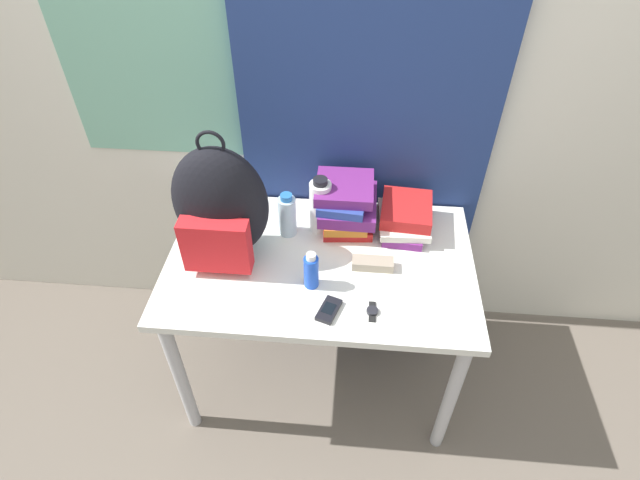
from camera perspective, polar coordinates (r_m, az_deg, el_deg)
The scene contains 13 objects.
ground_plane at distance 2.25m, azimuth -0.85°, elevation -22.22°, with size 12.00×12.00×0.00m, color #665B51.
wall_back at distance 1.92m, azimuth 1.07°, elevation 18.54°, with size 6.00×0.06×2.50m.
curtain_blue at distance 1.87m, azimuth 5.65°, elevation 17.60°, with size 0.97×0.04×2.50m.
desk at distance 1.92m, azimuth 0.00°, elevation -4.29°, with size 1.14×0.72×0.73m.
backpack at distance 1.77m, azimuth -11.34°, elevation 3.68°, with size 0.34×0.25×0.51m.
book_stack_left at distance 1.94m, azimuth 2.98°, elevation 4.14°, with size 0.24×0.27×0.20m.
book_stack_center at distance 1.98m, azimuth 9.67°, elevation 2.64°, with size 0.21×0.26×0.11m.
water_bottle at distance 1.91m, azimuth -3.76°, elevation 2.83°, with size 0.07×0.07×0.19m.
sports_bottle at distance 1.91m, azimuth 0.04°, elevation 3.94°, with size 0.08×0.08×0.24m.
sunscreen_bottle at distance 1.72m, azimuth -1.01°, elevation -3.56°, with size 0.05×0.05×0.15m.
cell_phone at distance 1.68m, azimuth 1.02°, elevation -7.99°, with size 0.09×0.12×0.02m.
sunglasses_case at distance 1.82m, azimuth 6.04°, elevation -2.71°, with size 0.15×0.06×0.04m.
wristwatch at distance 1.69m, azimuth 6.00°, elevation -8.10°, with size 0.04×0.09×0.01m.
Camera 1 is at (0.11, -0.95, 2.04)m, focal length 28.00 mm.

